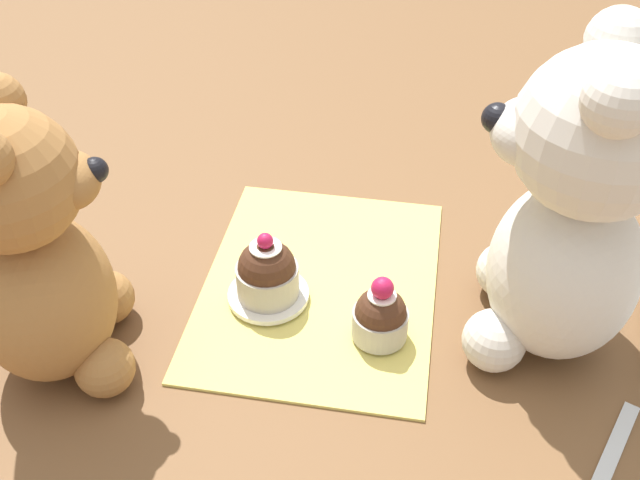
{
  "coord_description": "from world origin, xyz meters",
  "views": [
    {
      "loc": [
        0.5,
        0.09,
        0.48
      ],
      "look_at": [
        0.0,
        0.0,
        0.06
      ],
      "focal_mm": 42.0,
      "sensor_mm": 36.0,
      "label": 1
    }
  ],
  "objects_px": {
    "cupcake_near_tan_bear": "(267,272)",
    "teaspoon": "(609,460)",
    "saucer_plate": "(268,295)",
    "teddy_bear_cream": "(573,212)",
    "teddy_bear_tan": "(36,256)",
    "cupcake_near_cream_bear": "(380,316)"
  },
  "relations": [
    {
      "from": "teddy_bear_cream",
      "to": "cupcake_near_cream_bear",
      "type": "distance_m",
      "value": 0.18
    },
    {
      "from": "cupcake_near_cream_bear",
      "to": "cupcake_near_tan_bear",
      "type": "distance_m",
      "value": 0.11
    },
    {
      "from": "teddy_bear_tan",
      "to": "teaspoon",
      "type": "relative_size",
      "value": 2.02
    },
    {
      "from": "teddy_bear_tan",
      "to": "teaspoon",
      "type": "distance_m",
      "value": 0.45
    },
    {
      "from": "saucer_plate",
      "to": "cupcake_near_tan_bear",
      "type": "distance_m",
      "value": 0.03
    },
    {
      "from": "cupcake_near_tan_bear",
      "to": "teaspoon",
      "type": "relative_size",
      "value": 0.56
    },
    {
      "from": "saucer_plate",
      "to": "teddy_bear_cream",
      "type": "bearing_deg",
      "value": 90.08
    },
    {
      "from": "teddy_bear_tan",
      "to": "cupcake_near_cream_bear",
      "type": "distance_m",
      "value": 0.28
    },
    {
      "from": "cupcake_near_cream_bear",
      "to": "saucer_plate",
      "type": "height_order",
      "value": "cupcake_near_cream_bear"
    },
    {
      "from": "cupcake_near_cream_bear",
      "to": "teddy_bear_tan",
      "type": "bearing_deg",
      "value": -75.94
    },
    {
      "from": "cupcake_near_cream_bear",
      "to": "cupcake_near_tan_bear",
      "type": "relative_size",
      "value": 0.95
    },
    {
      "from": "saucer_plate",
      "to": "teaspoon",
      "type": "distance_m",
      "value": 0.31
    },
    {
      "from": "teddy_bear_tan",
      "to": "cupcake_near_cream_bear",
      "type": "bearing_deg",
      "value": -96.97
    },
    {
      "from": "teddy_bear_cream",
      "to": "cupcake_near_tan_bear",
      "type": "distance_m",
      "value": 0.26
    },
    {
      "from": "teddy_bear_cream",
      "to": "teddy_bear_tan",
      "type": "bearing_deg",
      "value": -69.7
    },
    {
      "from": "teddy_bear_cream",
      "to": "teddy_bear_tan",
      "type": "height_order",
      "value": "teddy_bear_cream"
    },
    {
      "from": "teddy_bear_tan",
      "to": "cupcake_near_tan_bear",
      "type": "distance_m",
      "value": 0.2
    },
    {
      "from": "cupcake_near_cream_bear",
      "to": "teddy_bear_cream",
      "type": "bearing_deg",
      "value": 102.13
    },
    {
      "from": "teddy_bear_tan",
      "to": "cupcake_near_cream_bear",
      "type": "height_order",
      "value": "teddy_bear_tan"
    },
    {
      "from": "teddy_bear_tan",
      "to": "teaspoon",
      "type": "bearing_deg",
      "value": -114.79
    },
    {
      "from": "teddy_bear_cream",
      "to": "cupcake_near_cream_bear",
      "type": "bearing_deg",
      "value": -70.96
    },
    {
      "from": "cupcake_near_tan_bear",
      "to": "teaspoon",
      "type": "bearing_deg",
      "value": 66.81
    }
  ]
}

